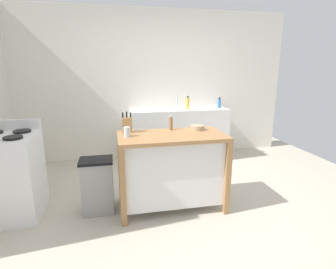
{
  "coord_description": "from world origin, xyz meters",
  "views": [
    {
      "loc": [
        -0.76,
        -2.71,
        1.59
      ],
      "look_at": [
        -0.14,
        0.24,
        0.83
      ],
      "focal_mm": 28.0,
      "sensor_mm": 36.0,
      "label": 1
    }
  ],
  "objects_px": {
    "bowl_stoneware_deep": "(197,127)",
    "pepper_grinder": "(171,123)",
    "kitchen_island": "(172,167)",
    "drinking_cup": "(127,132)",
    "bottle_hand_soap": "(219,103)",
    "knife_block": "(127,125)",
    "sink_faucet": "(177,101)",
    "stove": "(10,176)",
    "bottle_spray_cleaner": "(188,103)",
    "trash_bin": "(98,186)"
  },
  "relations": [
    {
      "from": "stove",
      "to": "kitchen_island",
      "type": "bearing_deg",
      "value": -5.31
    },
    {
      "from": "bowl_stoneware_deep",
      "to": "stove",
      "type": "height_order",
      "value": "stove"
    },
    {
      "from": "sink_faucet",
      "to": "bottle_hand_soap",
      "type": "xyz_separation_m",
      "value": [
        0.72,
        -0.22,
        -0.02
      ]
    },
    {
      "from": "pepper_grinder",
      "to": "kitchen_island",
      "type": "bearing_deg",
      "value": -100.13
    },
    {
      "from": "knife_block",
      "to": "trash_bin",
      "type": "distance_m",
      "value": 0.76
    },
    {
      "from": "knife_block",
      "to": "trash_bin",
      "type": "relative_size",
      "value": 0.38
    },
    {
      "from": "sink_faucet",
      "to": "bottle_spray_cleaner",
      "type": "height_order",
      "value": "sink_faucet"
    },
    {
      "from": "drinking_cup",
      "to": "stove",
      "type": "relative_size",
      "value": 0.1
    },
    {
      "from": "bottle_spray_cleaner",
      "to": "stove",
      "type": "relative_size",
      "value": 0.21
    },
    {
      "from": "drinking_cup",
      "to": "sink_faucet",
      "type": "height_order",
      "value": "sink_faucet"
    },
    {
      "from": "pepper_grinder",
      "to": "bottle_spray_cleaner",
      "type": "bearing_deg",
      "value": 66.31
    },
    {
      "from": "kitchen_island",
      "to": "trash_bin",
      "type": "relative_size",
      "value": 1.9
    },
    {
      "from": "bottle_spray_cleaner",
      "to": "sink_faucet",
      "type": "bearing_deg",
      "value": 127.0
    },
    {
      "from": "drinking_cup",
      "to": "trash_bin",
      "type": "height_order",
      "value": "drinking_cup"
    },
    {
      "from": "kitchen_island",
      "to": "knife_block",
      "type": "relative_size",
      "value": 5.02
    },
    {
      "from": "drinking_cup",
      "to": "kitchen_island",
      "type": "bearing_deg",
      "value": -0.85
    },
    {
      "from": "knife_block",
      "to": "pepper_grinder",
      "type": "xyz_separation_m",
      "value": [
        0.52,
        0.02,
        -0.01
      ]
    },
    {
      "from": "trash_bin",
      "to": "bottle_spray_cleaner",
      "type": "distance_m",
      "value": 2.25
    },
    {
      "from": "trash_bin",
      "to": "bottle_hand_soap",
      "type": "xyz_separation_m",
      "value": [
        2.05,
        1.51,
        0.69
      ]
    },
    {
      "from": "trash_bin",
      "to": "bowl_stoneware_deep",
      "type": "bearing_deg",
      "value": 4.81
    },
    {
      "from": "bowl_stoneware_deep",
      "to": "pepper_grinder",
      "type": "xyz_separation_m",
      "value": [
        -0.31,
        0.07,
        0.05
      ]
    },
    {
      "from": "kitchen_island",
      "to": "drinking_cup",
      "type": "distance_m",
      "value": 0.66
    },
    {
      "from": "kitchen_island",
      "to": "bottle_spray_cleaner",
      "type": "bearing_deg",
      "value": 68.14
    },
    {
      "from": "stove",
      "to": "drinking_cup",
      "type": "bearing_deg",
      "value": -7.02
    },
    {
      "from": "bottle_hand_soap",
      "to": "knife_block",
      "type": "bearing_deg",
      "value": -141.1
    },
    {
      "from": "bowl_stoneware_deep",
      "to": "bottle_hand_soap",
      "type": "height_order",
      "value": "bottle_hand_soap"
    },
    {
      "from": "knife_block",
      "to": "trash_bin",
      "type": "bearing_deg",
      "value": -157.59
    },
    {
      "from": "bottle_spray_cleaner",
      "to": "bottle_hand_soap",
      "type": "xyz_separation_m",
      "value": [
        0.57,
        -0.02,
        -0.02
      ]
    },
    {
      "from": "bowl_stoneware_deep",
      "to": "trash_bin",
      "type": "distance_m",
      "value": 1.33
    },
    {
      "from": "trash_bin",
      "to": "sink_faucet",
      "type": "distance_m",
      "value": 2.3
    },
    {
      "from": "kitchen_island",
      "to": "trash_bin",
      "type": "bearing_deg",
      "value": 175.78
    },
    {
      "from": "drinking_cup",
      "to": "trash_bin",
      "type": "distance_m",
      "value": 0.71
    },
    {
      "from": "bottle_hand_soap",
      "to": "stove",
      "type": "height_order",
      "value": "bottle_hand_soap"
    },
    {
      "from": "pepper_grinder",
      "to": "trash_bin",
      "type": "bearing_deg",
      "value": -169.14
    },
    {
      "from": "drinking_cup",
      "to": "bottle_spray_cleaner",
      "type": "relative_size",
      "value": 0.48
    },
    {
      "from": "sink_faucet",
      "to": "bottle_spray_cleaner",
      "type": "relative_size",
      "value": 1.01
    },
    {
      "from": "bottle_spray_cleaner",
      "to": "stove",
      "type": "xyz_separation_m",
      "value": [
        -2.39,
        -1.44,
        -0.55
      ]
    },
    {
      "from": "trash_bin",
      "to": "bottle_hand_soap",
      "type": "height_order",
      "value": "bottle_hand_soap"
    },
    {
      "from": "drinking_cup",
      "to": "sink_faucet",
      "type": "distance_m",
      "value": 2.04
    },
    {
      "from": "drinking_cup",
      "to": "pepper_grinder",
      "type": "relative_size",
      "value": 0.6
    },
    {
      "from": "drinking_cup",
      "to": "trash_bin",
      "type": "bearing_deg",
      "value": 171.09
    },
    {
      "from": "bottle_spray_cleaner",
      "to": "kitchen_island",
      "type": "bearing_deg",
      "value": -111.86
    },
    {
      "from": "sink_faucet",
      "to": "stove",
      "type": "relative_size",
      "value": 0.21
    },
    {
      "from": "kitchen_island",
      "to": "stove",
      "type": "distance_m",
      "value": 1.76
    },
    {
      "from": "bowl_stoneware_deep",
      "to": "trash_bin",
      "type": "xyz_separation_m",
      "value": [
        -1.19,
        -0.1,
        -0.59
      ]
    },
    {
      "from": "drinking_cup",
      "to": "sink_faucet",
      "type": "bearing_deg",
      "value": 61.04
    },
    {
      "from": "bottle_spray_cleaner",
      "to": "drinking_cup",
      "type": "bearing_deg",
      "value": -125.41
    },
    {
      "from": "stove",
      "to": "bottle_spray_cleaner",
      "type": "bearing_deg",
      "value": 30.97
    },
    {
      "from": "knife_block",
      "to": "bottle_hand_soap",
      "type": "height_order",
      "value": "knife_block"
    },
    {
      "from": "bowl_stoneware_deep",
      "to": "drinking_cup",
      "type": "height_order",
      "value": "drinking_cup"
    }
  ]
}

